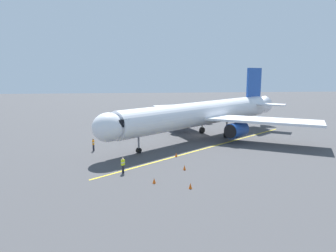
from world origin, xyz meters
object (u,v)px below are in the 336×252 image
at_px(safety_cone_nose_left, 154,181).
at_px(tug_near_nose, 206,120).
at_px(ground_crew_wing_walker, 93,145).
at_px(safety_cone_wing_port, 185,168).
at_px(safety_cone_nose_right, 176,155).
at_px(ground_crew_marshaller, 123,165).
at_px(safety_cone_wing_starboard, 190,186).
at_px(airplane, 204,114).
at_px(tug_portside, 115,135).

bearing_deg(safety_cone_nose_left, tug_near_nose, -110.91).
xyz_separation_m(ground_crew_wing_walker, safety_cone_wing_port, (-11.15, 9.61, -0.61)).
bearing_deg(tug_near_nose, safety_cone_nose_right, 68.85).
distance_m(ground_crew_marshaller, safety_cone_wing_starboard, 8.26).
bearing_deg(safety_cone_nose_left, ground_crew_marshaller, -47.50).
bearing_deg(airplane, ground_crew_marshaller, 53.09).
relative_size(safety_cone_nose_left, safety_cone_wing_starboard, 1.00).
xyz_separation_m(ground_crew_wing_walker, tug_near_nose, (-20.46, -20.39, -0.18)).
xyz_separation_m(ground_crew_marshaller, ground_crew_wing_walker, (4.42, -9.96, 0.00)).
bearing_deg(safety_cone_nose_right, tug_near_nose, -111.15).
distance_m(ground_crew_marshaller, safety_cone_wing_port, 6.78).
height_order(safety_cone_nose_left, safety_cone_wing_port, same).
relative_size(safety_cone_nose_right, safety_cone_wing_starboard, 1.00).
xyz_separation_m(airplane, safety_cone_wing_port, (5.83, 16.38, -3.73)).
bearing_deg(tug_near_nose, safety_cone_wing_port, 72.77).
bearing_deg(safety_cone_nose_right, ground_crew_wing_walker, -21.00).
height_order(airplane, ground_crew_marshaller, airplane).
bearing_deg(ground_crew_marshaller, safety_cone_wing_starboard, 141.11).
height_order(tug_portside, safety_cone_nose_left, tug_portside).
bearing_deg(ground_crew_marshaller, safety_cone_nose_right, -138.60).
bearing_deg(safety_cone_wing_port, ground_crew_wing_walker, -40.74).
bearing_deg(tug_portside, ground_crew_wing_walker, 71.67).
distance_m(airplane, tug_portside, 14.90).
xyz_separation_m(ground_crew_wing_walker, safety_cone_nose_right, (-10.94, 4.20, -0.61)).
relative_size(tug_near_nose, safety_cone_nose_right, 4.78).
bearing_deg(safety_cone_wing_starboard, safety_cone_nose_right, -90.61).
bearing_deg(safety_cone_nose_right, safety_cone_wing_starboard, 89.39).
height_order(tug_portside, safety_cone_nose_right, tug_portside).
relative_size(ground_crew_wing_walker, safety_cone_wing_starboard, 3.11).
bearing_deg(ground_crew_marshaller, safety_cone_wing_port, -177.04).
xyz_separation_m(airplane, safety_cone_nose_left, (9.43, 20.15, -3.73)).
bearing_deg(safety_cone_wing_starboard, ground_crew_marshaller, -38.89).
bearing_deg(tug_near_nose, safety_cone_nose_left, 69.09).
xyz_separation_m(airplane, tug_near_nose, (-3.47, -13.62, -3.30)).
relative_size(tug_portside, safety_cone_nose_left, 4.61).
relative_size(tug_portside, safety_cone_wing_port, 4.61).
height_order(airplane, safety_cone_nose_right, airplane).
relative_size(ground_crew_wing_walker, tug_portside, 0.67).
bearing_deg(tug_near_nose, tug_portside, 35.72).
bearing_deg(tug_portside, ground_crew_marshaller, 96.37).
xyz_separation_m(ground_crew_wing_walker, safety_cone_wing_starboard, (-10.83, 15.13, -0.61)).
xyz_separation_m(tug_near_nose, safety_cone_nose_right, (9.51, 24.59, -0.43)).
distance_m(tug_near_nose, safety_cone_nose_left, 36.15).
xyz_separation_m(ground_crew_marshaller, safety_cone_wing_starboard, (-6.41, 5.17, -0.61)).
distance_m(safety_cone_nose_left, safety_cone_nose_right, 9.79).
xyz_separation_m(safety_cone_wing_port, safety_cone_wing_starboard, (0.33, 5.52, 0.00)).
relative_size(ground_crew_wing_walker, tug_near_nose, 0.65).
height_order(safety_cone_nose_right, safety_cone_wing_starboard, same).
relative_size(tug_near_nose, tug_portside, 1.04).
xyz_separation_m(safety_cone_nose_right, safety_cone_wing_port, (-0.21, 5.41, 0.00)).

